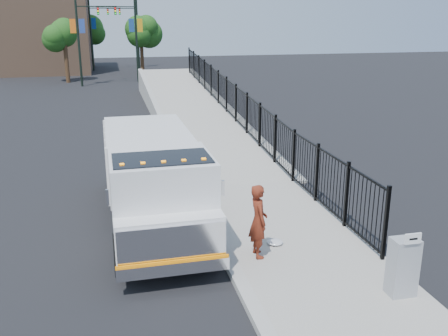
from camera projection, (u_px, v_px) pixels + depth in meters
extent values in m
plane|color=black|center=(218.00, 243.00, 12.99)|extent=(120.00, 120.00, 0.00)
cube|color=#9E998E|center=(318.00, 269.00, 11.53)|extent=(3.55, 12.00, 0.12)
cube|color=#ADAAA3|center=(238.00, 278.00, 11.11)|extent=(0.30, 12.00, 0.16)
cube|color=#9E998E|center=(194.00, 119.00, 28.34)|extent=(3.95, 24.06, 3.19)
cube|color=black|center=(236.00, 116.00, 24.66)|extent=(0.10, 28.00, 1.80)
cube|color=black|center=(153.00, 202.00, 14.29)|extent=(1.08, 6.83, 0.22)
cube|color=white|center=(162.00, 196.00, 11.85)|extent=(2.38, 2.23, 2.01)
cube|color=white|center=(170.00, 238.00, 10.83)|extent=(2.37, 0.73, 1.00)
cube|color=silver|center=(172.00, 245.00, 10.49)|extent=(2.31, 0.10, 0.85)
cube|color=silver|center=(174.00, 268.00, 10.56)|extent=(2.41, 0.21, 0.28)
cube|color=orange|center=(173.00, 262.00, 10.52)|extent=(2.41, 0.08, 0.06)
cube|color=black|center=(162.00, 175.00, 11.44)|extent=(2.22, 1.33, 0.85)
cube|color=white|center=(148.00, 156.00, 15.20)|extent=(2.45, 4.24, 1.71)
cube|color=silver|center=(108.00, 197.00, 10.50)|extent=(0.06, 0.06, 0.35)
cube|color=silver|center=(223.00, 188.00, 11.07)|extent=(0.06, 0.06, 0.35)
cube|color=orange|center=(122.00, 165.00, 10.78)|extent=(0.10, 0.08, 0.06)
cube|color=orange|center=(143.00, 163.00, 10.88)|extent=(0.10, 0.08, 0.06)
cube|color=orange|center=(164.00, 162.00, 10.99)|extent=(0.10, 0.08, 0.06)
cube|color=orange|center=(184.00, 161.00, 11.09)|extent=(0.10, 0.08, 0.06)
cube|color=orange|center=(204.00, 159.00, 11.19)|extent=(0.10, 0.08, 0.06)
cylinder|color=black|center=(121.00, 254.00, 11.27)|extent=(0.33, 1.01, 1.00)
cylinder|color=black|center=(212.00, 245.00, 11.75)|extent=(0.33, 1.01, 1.00)
cylinder|color=black|center=(114.00, 185.00, 15.83)|extent=(0.33, 1.01, 1.00)
cylinder|color=black|center=(180.00, 180.00, 16.31)|extent=(0.33, 1.01, 1.00)
cylinder|color=black|center=(113.00, 175.00, 16.86)|extent=(0.33, 1.01, 1.00)
cylinder|color=black|center=(175.00, 170.00, 17.33)|extent=(0.33, 1.01, 1.00)
imported|color=maroon|center=(258.00, 221.00, 11.79)|extent=(0.43, 0.66, 1.80)
cube|color=gray|center=(403.00, 267.00, 10.21)|extent=(0.55, 0.40, 1.25)
cube|color=white|center=(413.00, 239.00, 9.79)|extent=(0.35, 0.04, 0.22)
ellipsoid|color=silver|center=(275.00, 242.00, 12.64)|extent=(0.42, 0.42, 0.10)
cylinder|color=black|center=(78.00, 36.00, 40.04)|extent=(0.18, 0.18, 8.00)
cube|color=black|center=(97.00, 6.00, 39.71)|extent=(3.20, 0.08, 0.08)
cube|color=black|center=(115.00, 11.00, 40.12)|extent=(0.18, 0.22, 0.60)
cube|color=navy|center=(82.00, 26.00, 39.88)|extent=(0.45, 0.04, 1.10)
cube|color=orange|center=(73.00, 26.00, 39.72)|extent=(0.45, 0.04, 1.10)
cylinder|color=black|center=(136.00, 35.00, 42.63)|extent=(0.18, 0.18, 8.00)
cube|color=black|center=(115.00, 7.00, 41.60)|extent=(3.20, 0.08, 0.08)
cube|color=black|center=(98.00, 11.00, 41.39)|extent=(0.18, 0.22, 0.60)
cube|color=orange|center=(140.00, 25.00, 42.47)|extent=(0.45, 0.04, 1.10)
cube|color=navy|center=(132.00, 25.00, 42.31)|extent=(0.45, 0.04, 1.10)
cylinder|color=black|center=(91.00, 32.00, 51.28)|extent=(0.18, 0.18, 8.00)
cube|color=black|center=(105.00, 8.00, 50.95)|extent=(3.20, 0.08, 0.08)
cube|color=black|center=(120.00, 12.00, 51.37)|extent=(0.18, 0.22, 0.60)
cube|color=#0E3C9A|center=(94.00, 23.00, 51.12)|extent=(0.45, 0.04, 1.10)
cube|color=#C56F11|center=(87.00, 23.00, 50.97)|extent=(0.45, 0.04, 1.10)
cylinder|color=black|center=(138.00, 31.00, 54.06)|extent=(0.18, 0.18, 8.00)
cube|color=black|center=(121.00, 8.00, 53.04)|extent=(3.20, 0.08, 0.08)
cube|color=black|center=(108.00, 12.00, 52.83)|extent=(0.18, 0.22, 0.60)
cube|color=orange|center=(141.00, 23.00, 53.90)|extent=(0.45, 0.04, 1.10)
cube|color=#1B219B|center=(134.00, 23.00, 53.75)|extent=(0.45, 0.04, 1.10)
cylinder|color=#382314|center=(67.00, 64.00, 42.99)|extent=(0.36, 0.36, 3.20)
sphere|color=#194714|center=(64.00, 35.00, 42.28)|extent=(2.41, 2.41, 2.41)
cylinder|color=#382314|center=(142.00, 57.00, 49.59)|extent=(0.36, 0.36, 3.20)
sphere|color=#194714|center=(141.00, 32.00, 48.88)|extent=(2.54, 2.54, 2.54)
cylinder|color=#382314|center=(92.00, 52.00, 56.69)|extent=(0.36, 0.36, 3.20)
sphere|color=#194714|center=(90.00, 30.00, 55.98)|extent=(2.94, 2.94, 2.94)
cube|color=#8C664C|center=(39.00, 32.00, 50.80)|extent=(10.00, 10.00, 8.00)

